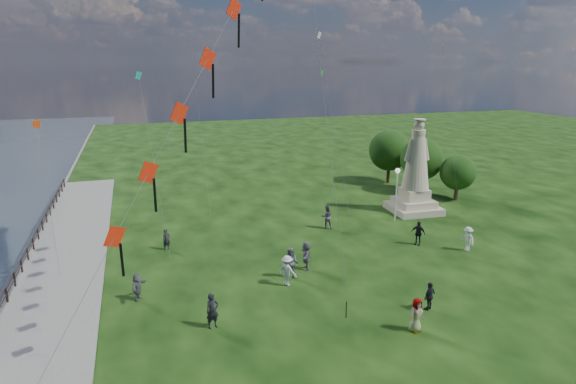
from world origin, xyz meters
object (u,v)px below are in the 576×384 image
object	(u,v)px
person_9	(418,233)
person_5	(138,287)
person_11	(306,256)
person_3	(430,296)
person_2	(287,271)
statue	(415,178)
person_1	(291,263)
person_0	(212,311)
person_7	(327,217)
person_8	(468,239)
person_6	(166,240)
person_4	(416,315)
lamppost	(397,183)

from	to	relation	value
person_9	person_5	bearing A→B (deg)	-120.13
person_11	person_3	bearing A→B (deg)	48.91
person_2	person_5	distance (m)	8.37
statue	person_1	size ratio (longest dim) A/B	4.18
person_3	person_9	distance (m)	9.55
person_1	person_3	world-z (taller)	person_1
person_0	person_3	bearing A→B (deg)	-24.33
person_1	person_7	xyz separation A→B (m)	(5.52, 7.75, -0.02)
person_1	person_8	world-z (taller)	person_1
person_0	person_6	distance (m)	11.20
person_1	person_6	xyz separation A→B (m)	(-6.79, 7.01, -0.22)
person_0	person_7	xyz separation A→B (m)	(10.94, 11.86, 0.04)
person_1	person_6	world-z (taller)	person_1
person_8	person_11	world-z (taller)	person_11
person_3	person_8	bearing A→B (deg)	-164.33
person_1	person_11	bearing A→B (deg)	66.74
person_1	person_11	distance (m)	1.62
person_1	person_4	size ratio (longest dim) A/B	1.12
lamppost	person_0	xyz separation A→B (m)	(-16.94, -11.78, -2.29)
person_2	person_3	world-z (taller)	person_2
person_2	person_11	size ratio (longest dim) A/B	1.00
person_1	person_5	bearing A→B (deg)	-149.15
lamppost	person_7	world-z (taller)	lamppost
statue	person_8	world-z (taller)	statue
person_7	person_9	distance (m)	7.16
statue	person_1	bearing A→B (deg)	-143.52
person_2	person_11	distance (m)	2.55
person_0	person_2	size ratio (longest dim) A/B	0.98
lamppost	person_5	distance (m)	21.90
person_3	person_6	bearing A→B (deg)	-71.07
person_0	person_9	size ratio (longest dim) A/B	1.04
person_9	person_11	size ratio (longest dim) A/B	0.95
person_8	person_9	size ratio (longest dim) A/B	0.99
person_5	person_6	bearing A→B (deg)	10.76
person_5	person_2	bearing A→B (deg)	-68.45
statue	lamppost	world-z (taller)	statue
person_1	statue	bearing A→B (deg)	64.20
lamppost	person_7	bearing A→B (deg)	179.27
person_1	person_6	distance (m)	9.76
person_7	person_8	xyz separation A→B (m)	(7.44, -7.34, -0.08)
person_2	person_9	distance (m)	11.36
person_4	person_11	distance (m)	8.80
person_2	statue	bearing A→B (deg)	-98.88
person_5	person_9	size ratio (longest dim) A/B	0.89
person_3	person_11	world-z (taller)	person_11
person_1	person_2	bearing A→B (deg)	-91.78
person_5	person_9	xyz separation A→B (m)	(19.20, 2.47, 0.10)
person_7	person_11	bearing A→B (deg)	75.57
person_0	person_11	size ratio (longest dim) A/B	0.98
person_4	person_6	bearing A→B (deg)	111.74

